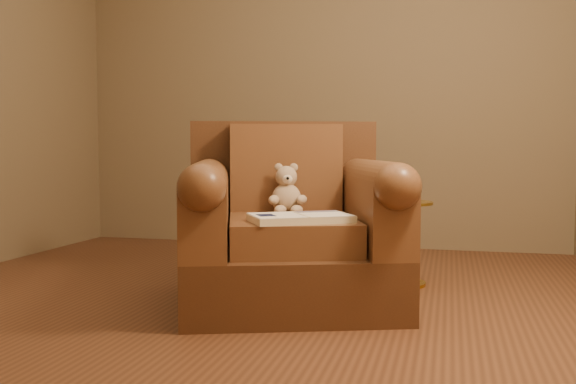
# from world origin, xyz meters

# --- Properties ---
(floor) EXTENTS (4.00, 4.00, 0.00)m
(floor) POSITION_xyz_m (0.00, 0.00, 0.00)
(floor) COLOR brown
(floor) RESTS_ON ground
(armchair) EXTENTS (1.34, 1.31, 0.96)m
(armchair) POSITION_xyz_m (0.27, 0.03, 0.37)
(armchair) COLOR #4C2D19
(armchair) RESTS_ON floor
(teddy_bear) EXTENTS (0.20, 0.23, 0.28)m
(teddy_bear) POSITION_xyz_m (0.23, 0.12, 0.56)
(teddy_bear) COLOR tan
(teddy_bear) RESTS_ON armchair
(guidebook) EXTENTS (0.54, 0.48, 0.04)m
(guidebook) POSITION_xyz_m (0.39, -0.24, 0.48)
(guidebook) COLOR beige
(guidebook) RESTS_ON armchair
(side_table) EXTENTS (0.35, 0.35, 0.50)m
(side_table) POSITION_xyz_m (0.81, 0.60, 0.27)
(side_table) COLOR gold
(side_table) RESTS_ON floor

